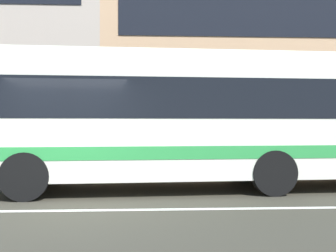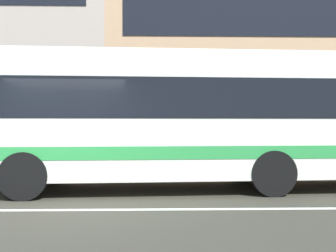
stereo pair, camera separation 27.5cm
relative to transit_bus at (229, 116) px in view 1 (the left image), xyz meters
name	(u,v)px [view 1 (the left image)]	position (x,y,z in m)	size (l,w,h in m)	color
ground_plane	(56,211)	(-3.67, -2.40, -1.77)	(160.00, 160.00, 0.00)	#3C392E
lane_centre_line	(56,211)	(-3.67, -2.40, -1.76)	(60.00, 0.16, 0.01)	silver
apartment_block_right	(279,56)	(5.56, 12.89, 3.66)	(18.97, 11.98, 10.85)	tan
transit_bus	(229,116)	(0.00, 0.00, 0.00)	(11.31, 3.16, 3.20)	silver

